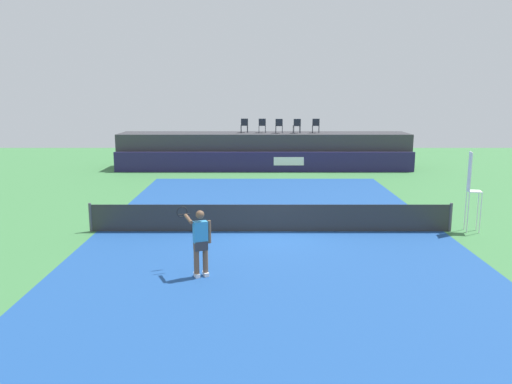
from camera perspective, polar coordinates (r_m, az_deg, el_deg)
ground_plane at (r=20.90m, az=1.60°, el=-2.17°), size 48.00×48.00×0.00m
court_inner at (r=17.99m, az=1.83°, el=-4.34°), size 12.00×22.00×0.00m
sponsor_wall at (r=31.12m, az=1.17°, el=3.32°), size 18.00×0.22×1.20m
spectator_platform at (r=32.85m, az=1.11°, el=4.60°), size 18.00×2.80×2.20m
spectator_chair_far_left at (r=32.87m, az=-1.05°, el=7.39°), size 0.48×0.48×0.89m
spectator_chair_left at (r=32.80m, az=0.93°, el=7.39°), size 0.44×0.44×0.89m
spectator_chair_center at (r=32.55m, az=2.80°, el=7.35°), size 0.47×0.47×0.89m
spectator_chair_right at (r=32.60m, az=4.76°, el=7.33°), size 0.46×0.46×0.89m
spectator_chair_far_right at (r=32.93m, az=6.83°, el=7.32°), size 0.47×0.47×0.89m
umpire_chair at (r=19.11m, az=22.84°, el=0.58°), size 0.51×0.51×2.76m
tennis_net at (r=17.87m, az=1.83°, el=-2.88°), size 12.40×0.02×0.95m
net_post_near at (r=18.74m, az=-17.49°, el=-2.65°), size 0.10×0.10×1.00m
net_post_far at (r=19.07m, az=20.82°, el=-2.64°), size 0.10×0.10×1.00m
tennis_player at (r=13.56m, az=-5.93°, el=-5.33°), size 0.99×1.08×1.77m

